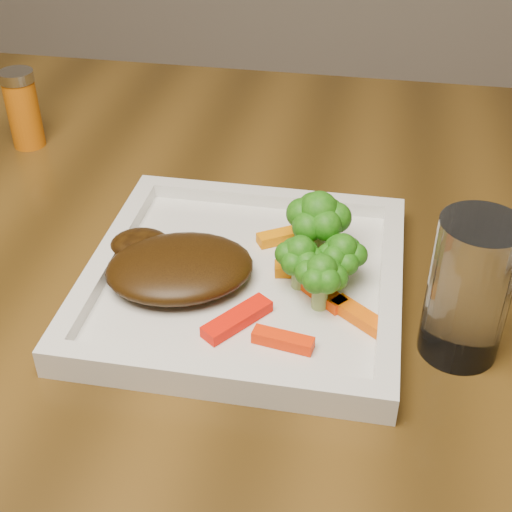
% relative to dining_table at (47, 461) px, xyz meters
% --- Properties ---
extents(dining_table, '(1.60, 0.90, 0.75)m').
position_rel_dining_table_xyz_m(dining_table, '(0.00, 0.00, 0.00)').
color(dining_table, '#513612').
rests_on(dining_table, floor).
extents(plate, '(0.27, 0.27, 0.01)m').
position_rel_dining_table_xyz_m(plate, '(0.28, -0.06, 0.38)').
color(plate, white).
rests_on(plate, dining_table).
extents(steak, '(0.15, 0.14, 0.03)m').
position_rel_dining_table_xyz_m(steak, '(0.23, -0.07, 0.40)').
color(steak, '#382108').
rests_on(steak, plate).
extents(broccoli_0, '(0.08, 0.08, 0.07)m').
position_rel_dining_table_xyz_m(broccoli_0, '(0.34, -0.01, 0.42)').
color(broccoli_0, '#116914').
rests_on(broccoli_0, plate).
extents(broccoli_1, '(0.05, 0.05, 0.06)m').
position_rel_dining_table_xyz_m(broccoli_1, '(0.36, -0.05, 0.42)').
color(broccoli_1, '#1A6811').
rests_on(broccoli_1, plate).
extents(broccoli_2, '(0.06, 0.06, 0.06)m').
position_rel_dining_table_xyz_m(broccoli_2, '(0.35, -0.08, 0.42)').
color(broccoli_2, '#106210').
rests_on(broccoli_2, plate).
extents(broccoli_3, '(0.06, 0.06, 0.06)m').
position_rel_dining_table_xyz_m(broccoli_3, '(0.33, -0.06, 0.42)').
color(broccoli_3, '#206310').
rests_on(broccoli_3, plate).
extents(carrot_0, '(0.05, 0.02, 0.01)m').
position_rel_dining_table_xyz_m(carrot_0, '(0.33, -0.13, 0.39)').
color(carrot_0, '#F92C04').
rests_on(carrot_0, plate).
extents(carrot_1, '(0.05, 0.04, 0.01)m').
position_rel_dining_table_xyz_m(carrot_1, '(0.38, -0.10, 0.39)').
color(carrot_1, '#EC5C03').
rests_on(carrot_1, plate).
extents(carrot_2, '(0.05, 0.06, 0.01)m').
position_rel_dining_table_xyz_m(carrot_2, '(0.29, -0.12, 0.39)').
color(carrot_2, '#F51304').
rests_on(carrot_2, plate).
extents(carrot_4, '(0.05, 0.04, 0.01)m').
position_rel_dining_table_xyz_m(carrot_4, '(0.31, 0.01, 0.39)').
color(carrot_4, orange).
rests_on(carrot_4, plate).
extents(carrot_5, '(0.05, 0.05, 0.01)m').
position_rel_dining_table_xyz_m(carrot_5, '(0.35, -0.07, 0.39)').
color(carrot_5, '#FF4304').
rests_on(carrot_5, plate).
extents(carrot_6, '(0.06, 0.02, 0.01)m').
position_rel_dining_table_xyz_m(carrot_6, '(0.33, -0.04, 0.39)').
color(carrot_6, '#C86703').
rests_on(carrot_6, plate).
extents(spice_shaker, '(0.04, 0.04, 0.09)m').
position_rel_dining_table_xyz_m(spice_shaker, '(-0.03, 0.17, 0.42)').
color(spice_shaker, '#C7600B').
rests_on(spice_shaker, dining_table).
extents(drinking_glass, '(0.06, 0.06, 0.12)m').
position_rel_dining_table_xyz_m(drinking_glass, '(0.46, -0.10, 0.44)').
color(drinking_glass, silver).
rests_on(drinking_glass, dining_table).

